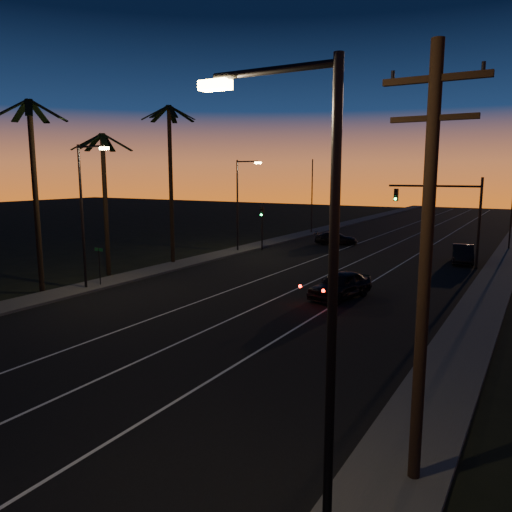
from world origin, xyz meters
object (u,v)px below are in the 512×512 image
Objects in this scene: signal_mast at (448,206)px; right_car at (463,254)px; lead_car at (340,285)px; utility_pole at (425,262)px; cross_car at (336,238)px.

signal_mast reaches higher than right_car.
signal_mast reaches higher than lead_car.
lead_car is at bearing 116.29° from utility_pole.
utility_pole is at bearing -66.23° from cross_car.
lead_car reaches higher than right_car.
utility_pole is 30.33m from signal_mast.
right_car is (4.49, 16.19, -0.05)m from lead_car.
signal_mast is 1.30× the size of lead_car.
utility_pole is 32.66m from right_car.
right_car reaches higher than cross_car.
signal_mast reaches higher than cross_car.
lead_car is 1.15× the size of right_car.
lead_car is (-3.43, -14.02, -3.98)m from signal_mast.
lead_car reaches higher than cross_car.
cross_car is at bearing 111.80° from lead_car.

